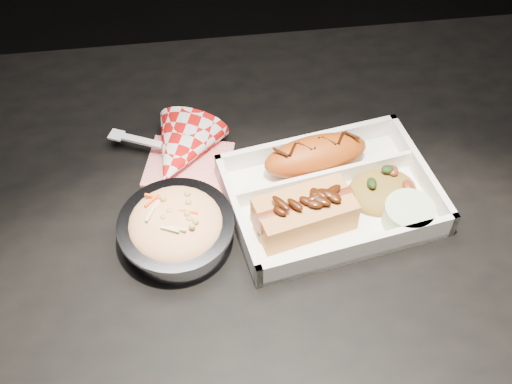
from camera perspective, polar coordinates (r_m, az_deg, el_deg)
dining_table at (r=0.85m, az=2.34°, el=-7.72°), size 1.20×0.80×0.75m
food_tray at (r=0.80m, az=6.60°, el=-0.51°), size 0.28×0.22×0.04m
fried_pastry at (r=0.82m, az=5.33°, el=3.28°), size 0.14×0.08×0.05m
hotdog at (r=0.76m, az=4.35°, el=-1.73°), size 0.13×0.08×0.06m
fried_rice_mound at (r=0.81m, az=11.26°, el=0.52°), size 0.10×0.09×0.03m
cupcake_liner at (r=0.79m, az=13.39°, el=-2.03°), size 0.06×0.06×0.03m
foil_coleslaw_cup at (r=0.75m, az=-7.10°, el=-3.17°), size 0.14×0.14×0.06m
napkin_fork at (r=0.85m, az=-6.79°, el=3.57°), size 0.17×0.14×0.10m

